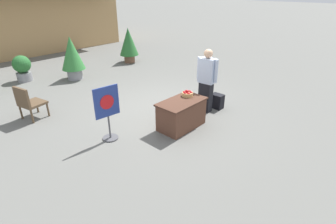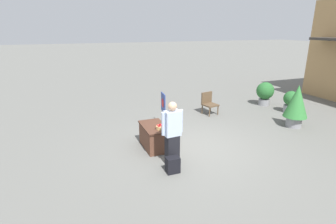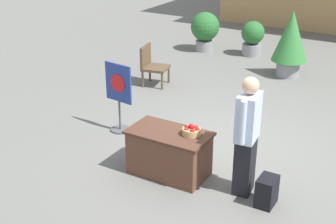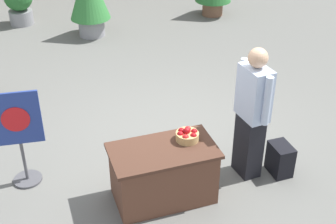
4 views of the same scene
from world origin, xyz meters
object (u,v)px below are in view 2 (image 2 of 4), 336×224
Objects in this scene: poster_board at (163,109)px; potted_plant_far_right at (291,101)px; display_table at (154,136)px; person_visitor at (172,133)px; potted_plant_far_left at (265,92)px; backpack at (173,165)px; patio_chair at (209,102)px; apple_basket at (161,127)px; potted_plant_near_right at (297,104)px.

poster_board is 5.74m from potted_plant_far_right.
person_visitor is (1.17, 0.11, 0.54)m from display_table.
person_visitor reaches higher than potted_plant_far_left.
backpack is 0.44× the size of potted_plant_far_right.
display_table is 1.29m from person_visitor.
potted_plant_far_right is (1.13, 3.38, 0.01)m from patio_chair.
apple_basket is 0.29× the size of potted_plant_far_right.
person_visitor is 0.81m from backpack.
backpack is at bearing -75.46° from potted_plant_near_right.
backpack is at bearing 81.09° from poster_board.
apple_basket is 0.85m from person_visitor.
display_table is 1.79m from poster_board.
potted_plant_far_right is at bearing 11.02° from potted_plant_far_left.
potted_plant_near_right is at bearing -84.78° from person_visitor.
patio_chair is at bearing -86.37° from potted_plant_far_left.
potted_plant_far_right is at bearing 100.53° from display_table.
apple_basket is at bearing -76.57° from potted_plant_far_right.
potted_plant_near_right is (-1.01, 5.28, -0.01)m from person_visitor.
potted_plant_near_right is (2.52, 2.20, 0.39)m from patio_chair.
backpack is 5.09m from patio_chair.
person_visitor is 4.16× the size of backpack.
apple_basket is 0.21× the size of poster_board.
person_visitor is at bearing -53.18° from patio_chair.
person_visitor is 6.91m from potted_plant_far_right.
backpack is at bearing 154.39° from person_visitor.
potted_plant_far_left reaches higher than potted_plant_far_right.
potted_plant_far_left is at bearing -64.64° from person_visitor.
potted_plant_near_right is (0.16, 5.40, 0.53)m from display_table.
display_table is 3.98m from patio_chair.
poster_board reaches higher than backpack.
display_table is at bearing -91.73° from potted_plant_near_right.
patio_chair is 0.84× the size of potted_plant_far_left.
display_table is 0.78× the size of potted_plant_near_right.
apple_basket is at bearing -61.22° from patio_chair.
person_visitor is at bearing 5.59° from display_table.
person_visitor is 1.37× the size of poster_board.
potted_plant_far_left is at bearing 122.97° from backpack.
potted_plant_far_right is 1.36m from potted_plant_far_left.
potted_plant_far_right is 0.86× the size of potted_plant_far_left.
potted_plant_far_right reaches higher than patio_chair.
potted_plant_far_right reaches higher than backpack.
apple_basket is 0.17× the size of potted_plant_near_right.
backpack is 7.58m from potted_plant_far_left.
potted_plant_near_right is (-0.16, 5.31, 0.11)m from apple_basket.
display_table is 0.96× the size of poster_board.
backpack is 0.27× the size of potted_plant_near_right.
potted_plant_near_right reaches higher than potted_plant_far_left.
backpack is (0.40, -0.15, -0.69)m from person_visitor.
potted_plant_near_right reaches higher than apple_basket.
person_visitor reaches higher than potted_plant_near_right.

